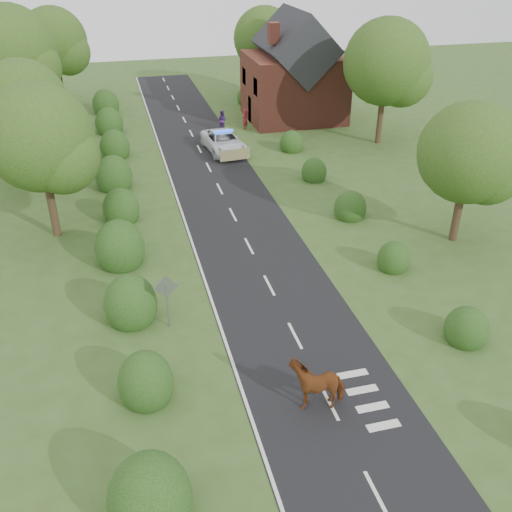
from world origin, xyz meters
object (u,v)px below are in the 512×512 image
object	(u,v)px
pedestrian_purple	(222,120)
pedestrian_red	(245,119)
cow	(317,384)
police_van	(224,142)
road_sign	(167,294)

from	to	relation	value
pedestrian_purple	pedestrian_red	bearing A→B (deg)	-148.05
cow	pedestrian_red	world-z (taller)	pedestrian_red
police_van	pedestrian_purple	bearing A→B (deg)	74.21
road_sign	pedestrian_purple	size ratio (longest dim) A/B	1.50
police_van	road_sign	bearing A→B (deg)	-113.39
cow	police_van	bearing A→B (deg)	-179.26
police_van	pedestrian_red	size ratio (longest dim) A/B	3.36
road_sign	police_van	bearing A→B (deg)	72.20
pedestrian_red	cow	bearing A→B (deg)	41.42
cow	pedestrian_purple	distance (m)	32.24
police_van	pedestrian_purple	xyz separation A→B (m)	(0.96, 5.32, 0.09)
pedestrian_purple	road_sign	bearing A→B (deg)	112.48
cow	police_van	distance (m)	26.86
police_van	pedestrian_red	world-z (taller)	pedestrian_red
road_sign	cow	distance (m)	7.41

